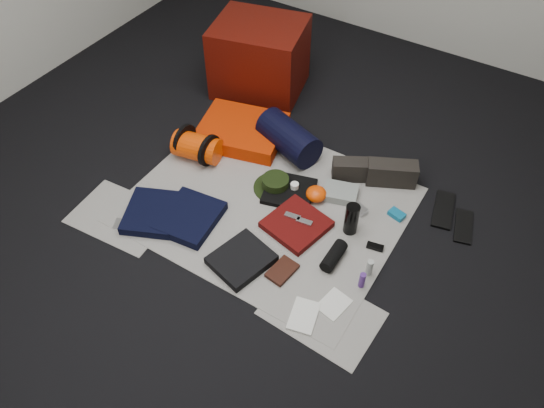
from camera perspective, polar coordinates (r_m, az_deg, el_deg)
The scene contains 37 objects.
floor at distance 3.28m, azimuth -0.54°, elevation -0.18°, with size 4.50×4.50×0.02m, color black.
newspaper_mat at distance 3.27m, azimuth -0.54°, elevation -0.02°, with size 1.60×1.30×0.01m, color #AFAAA1.
newspaper_sheet_front_left at distance 3.33m, azimuth -15.95°, elevation -1.29°, with size 0.58×0.40×0.00m, color #AFAAA1.
newspaper_sheet_front_right at distance 2.82m, azimuth 5.36°, elevation -11.64°, with size 0.58×0.40×0.00m, color #AFAAA1.
red_cabinet at distance 4.05m, azimuth -1.35°, elevation 15.47°, with size 0.63×0.53×0.53m, color #4E0C05.
sleeping_pad at distance 3.70m, azimuth -3.27°, elevation 7.85°, with size 0.57×0.46×0.10m, color red.
stuff_sack at distance 3.54m, azimuth -8.06°, elevation 6.07°, with size 0.18×0.18×0.30m, color #E53E03.
sack_strap_left at distance 3.58m, azimuth -9.37°, elevation 6.83°, with size 0.22×0.22×0.03m, color black.
sack_strap_right at distance 3.48m, azimuth -6.78°, elevation 5.74°, with size 0.22×0.22×0.03m, color black.
navy_duffel at distance 3.54m, azimuth 1.81°, elevation 7.12°, with size 0.23×0.23×0.43m, color black.
boonie_brim at distance 3.36m, azimuth 0.37°, elevation 1.81°, with size 0.28×0.28×0.01m, color black.
boonie_crown at distance 3.33m, azimuth 0.37°, elevation 2.30°, with size 0.17×0.17×0.07m, color black.
hiking_boot_left at distance 3.42m, azimuth 8.82°, elevation 3.68°, with size 0.28×0.10×0.14m, color black.
hiking_boot_right at distance 3.43m, azimuth 12.75°, elevation 3.26°, with size 0.31×0.12×0.16m, color black.
flip_flop_left at distance 3.40m, azimuth 17.95°, elevation -0.58°, with size 0.11×0.31×0.02m, color black.
flip_flop_right at distance 3.35m, azimuth 19.88°, elevation -2.27°, with size 0.10×0.26×0.01m, color black.
trousers_navy_a at distance 3.26m, azimuth -12.77°, elevation -0.91°, with size 0.30×0.35×0.05m, color black.
trousers_navy_b at distance 3.19m, azimuth -8.83°, elevation -1.42°, with size 0.32×0.36×0.06m, color black.
trousers_charcoal at distance 2.97m, azimuth -3.30°, elevation -5.97°, with size 0.28×0.32×0.05m, color black.
black_tshirt at distance 3.32m, azimuth 1.87°, elevation 1.39°, with size 0.30×0.28×0.03m, color black.
red_shirt at distance 3.13m, azimuth 2.65°, elevation -2.19°, with size 0.32×0.32×0.04m, color #4F0908.
orange_stuff_sack at distance 3.28m, azimuth 4.78°, elevation 1.09°, with size 0.13×0.13×0.08m, color #E53E03.
first_aid_pouch at distance 3.32m, azimuth 7.37°, elevation 1.20°, with size 0.21×0.16×0.05m, color gray.
water_bottle at distance 3.08m, azimuth 8.55°, elevation -1.60°, with size 0.08×0.08×0.21m, color black.
speaker at distance 2.98m, azimuth 6.66°, elevation -5.56°, with size 0.08×0.08×0.20m, color black.
compact_camera at distance 3.26m, azimuth 9.36°, elevation -0.54°, with size 0.09×0.06×0.04m, color silver.
cyan_case at distance 3.28m, azimuth 13.27°, elevation -1.09°, with size 0.10×0.06×0.03m, color #0D6087.
toiletry_purple at distance 2.90m, azimuth 9.66°, elevation -8.07°, with size 0.03×0.03×0.10m, color #4B2579.
toiletry_clear at distance 2.95m, azimuth 10.44°, elevation -6.75°, with size 0.04×0.04×0.11m, color #A5A9A5.
paperback_book at distance 2.94m, azimuth 1.10°, elevation -7.18°, with size 0.11×0.17×0.02m, color black.
map_booklet at distance 2.80m, azimuth 3.42°, elevation -11.90°, with size 0.13×0.20×0.01m, color silver.
map_printout at distance 2.85m, azimuth 6.68°, elevation -10.63°, with size 0.13×0.17×0.01m, color silver.
sunglasses at distance 3.09m, azimuth 11.02°, elevation -4.53°, with size 0.10×0.04×0.02m, color black.
key_cluster at distance 3.28m, azimuth -15.94°, elevation -2.08°, with size 0.08×0.08×0.01m, color silver.
tape_roll at distance 3.31m, azimuth 2.44°, elevation 1.97°, with size 0.05×0.05×0.04m, color white.
energy_bar_a at distance 3.14m, azimuth 2.22°, elevation -1.32°, with size 0.10×0.04×0.01m, color silver.
energy_bar_b at distance 3.11m, azimuth 3.49°, elevation -1.90°, with size 0.10×0.04×0.01m, color silver.
Camera 1 is at (1.18, -1.85, 2.42)m, focal length 35.00 mm.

